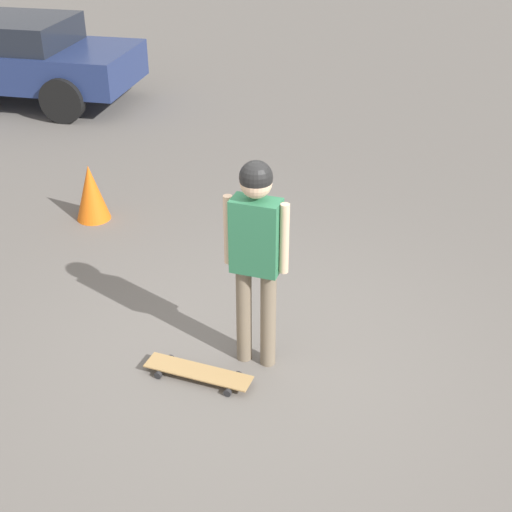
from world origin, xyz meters
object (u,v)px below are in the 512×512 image
car_parked_near (11,57)px  traffic_cone (91,192)px  person (256,244)px  skateboard (198,372)px

car_parked_near → traffic_cone: bearing=128.2°
person → skateboard: 1.16m
person → skateboard: person is taller
skateboard → traffic_cone: (1.43, 2.81, 0.26)m
person → car_parked_near: bearing=138.5°
person → traffic_cone: size_ratio=2.72×
car_parked_near → skateboard: bearing=128.3°
skateboard → person: bearing=-132.5°
skateboard → car_parked_near: (3.64, 7.14, 0.66)m
person → car_parked_near: person is taller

